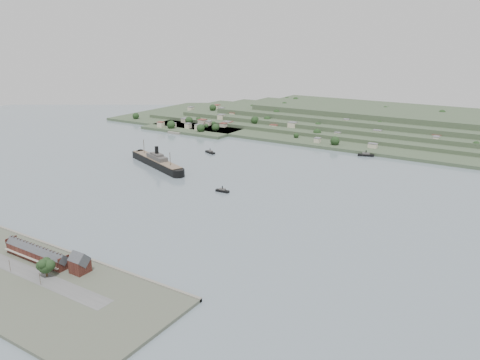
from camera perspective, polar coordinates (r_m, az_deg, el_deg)
The scene contains 10 objects.
ground at distance 440.51m, azimuth -4.60°, elevation -1.80°, with size 1400.00×1400.00×0.00m, color slate.
near_shore at distance 323.58m, azimuth -25.14°, elevation -10.67°, with size 220.00×80.00×2.60m.
terrace_row at distance 337.62m, azimuth -23.55°, elevation -8.18°, with size 55.60×9.80×11.07m.
gabled_building at distance 311.05m, azimuth -18.96°, elevation -9.57°, with size 10.40×10.18×14.09m.
far_peninsula at distance 769.99m, azimuth 15.03°, elevation 6.87°, with size 760.00×309.00×30.00m.
steamship at distance 544.18m, azimuth -10.28°, elevation 2.28°, with size 111.32×54.27×28.03m.
tugboat at distance 446.09m, azimuth -2.16°, elevation -1.30°, with size 13.99×4.87×6.17m.
ferry_west at distance 593.92m, azimuth -3.66°, elevation 3.43°, with size 17.37×10.51×6.31m.
ferry_east at distance 598.66m, azimuth 15.09°, elevation 2.99°, with size 20.32×11.07×7.35m.
fig_tree at distance 312.04m, azimuth -22.64°, elevation -9.61°, with size 11.20×9.70×12.50m.
Camera 1 is at (251.46, -331.79, 143.98)m, focal length 35.00 mm.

